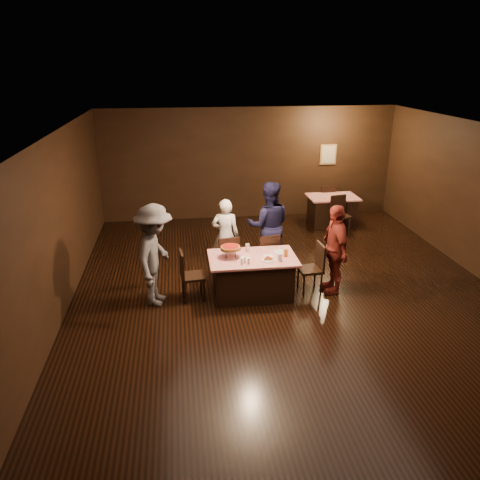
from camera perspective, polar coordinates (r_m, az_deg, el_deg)
The scene contains 22 objects.
room at distance 7.99m, azimuth 6.71°, elevation 6.49°, with size 10.00×10.04×3.02m.
main_table at distance 8.70m, azimuth 1.52°, elevation -4.43°, with size 1.60×1.00×0.77m, color #A80B0E.
back_table at distance 12.75m, azimuth 11.12°, elevation 3.57°, with size 1.30×0.90×0.77m, color #B8100C.
chair_far_left at distance 9.29m, azimuth -1.65°, elevation -2.10°, with size 0.42×0.42×0.95m, color black.
chair_far_right at distance 9.40m, azimuth 3.21°, elevation -1.84°, with size 0.42×0.42×0.95m, color black.
chair_end_left at distance 8.57m, azimuth -5.77°, elevation -4.29°, with size 0.42×0.42×0.95m, color black.
chair_end_right at distance 8.89m, azimuth 8.55°, elevation -3.45°, with size 0.42×0.42×0.95m, color black.
chair_back_near at distance 12.10m, azimuth 12.18°, elevation 2.98°, with size 0.42×0.42×0.95m, color black.
chair_back_far at distance 13.27m, azimuth 10.34°, elevation 4.72°, with size 0.42×0.42×0.95m, color black.
diner_white_jacket at distance 9.62m, azimuth -1.79°, elevation 0.61°, with size 0.56×0.37×1.54m, color white.
diner_navy_hoodie at distance 9.68m, azimuth 3.50°, elevation 1.75°, with size 0.91×0.71×1.87m, color black.
diner_grey_knit at distance 8.35m, azimuth -10.33°, elevation -1.84°, with size 1.20×0.69×1.85m, color #555559.
diner_red_shirt at distance 8.85m, azimuth 11.45°, elevation -1.09°, with size 1.00×0.42×1.71m, color maroon.
pizza_stand at distance 8.47m, azimuth -1.17°, elevation -0.98°, with size 0.38×0.38×0.22m.
plate_with_slice at distance 8.41m, azimuth 3.43°, elevation -2.32°, with size 0.25×0.25×0.06m.
plate_empty at distance 8.78m, azimuth 4.94°, elevation -1.47°, with size 0.25×0.25×0.01m, color white.
glass_front_right at distance 8.37m, azimuth 4.87°, elevation -2.15°, with size 0.08×0.08×0.14m, color silver.
glass_amber at distance 8.58m, azimuth 5.56°, elevation -1.57°, with size 0.08×0.08×0.14m, color #BF7F26.
glass_back at distance 8.78m, azimuth 0.92°, elevation -0.93°, with size 0.08×0.08×0.14m, color silver.
condiments at distance 8.24m, azimuth 0.63°, elevation -2.61°, with size 0.17×0.10×0.09m.
napkin_center at distance 8.59m, azimuth 3.52°, elevation -1.97°, with size 0.16×0.16×0.01m, color white.
napkin_left at distance 8.48m, azimuth 0.60°, elevation -2.26°, with size 0.16×0.16×0.01m, color white.
Camera 1 is at (-1.95, -7.48, 4.12)m, focal length 35.00 mm.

